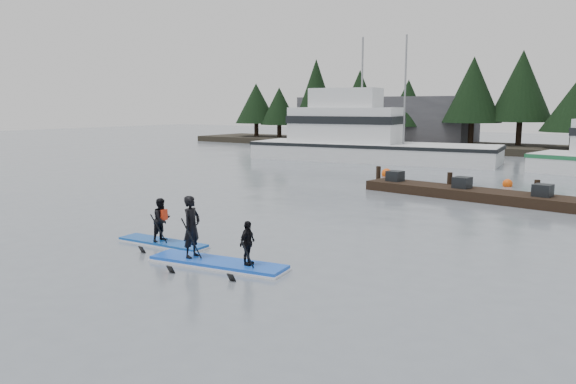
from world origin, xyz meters
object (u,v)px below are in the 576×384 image
Objects in this scene: floating_dock at (506,198)px; paddleboard_duo at (214,245)px; fishing_boat_large at (365,150)px; paddleboard_solo at (162,228)px.

floating_dock is 14.78m from paddleboard_duo.
fishing_boat_large is at bearing 100.51° from paddleboard_duo.
paddleboard_duo is (9.67, -27.72, -0.26)m from fishing_boat_large.
fishing_boat_large is 27.83m from paddleboard_solo.
floating_dock is at bearing -52.52° from fishing_boat_large.
paddleboard_solo is (6.92, -26.96, -0.28)m from fishing_boat_large.
paddleboard_duo is at bearing -19.06° from paddleboard_solo.
fishing_boat_large is at bearing 100.83° from paddleboard_solo.
paddleboard_solo is (-6.65, -13.50, 0.29)m from floating_dock.
fishing_boat_large is 4.85× the size of paddleboard_duo.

